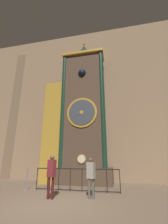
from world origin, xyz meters
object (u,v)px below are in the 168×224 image
visitor_far (91,174)px  stanchion_post (26,183)px  clock_tower (78,115)px  visitor_near (51,172)px

visitor_far → stanchion_post: size_ratio=1.55×
clock_tower → visitor_far: clock_tower is taller
clock_tower → visitor_near: (-0.16, -3.85, -3.63)m
clock_tower → visitor_near: 5.29m
visitor_near → visitor_far: visitor_near is taller
visitor_near → visitor_far: bearing=30.6°
clock_tower → visitor_far: 5.30m
clock_tower → visitor_near: clock_tower is taller
visitor_near → stanchion_post: 2.64m
clock_tower → stanchion_post: clock_tower is taller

